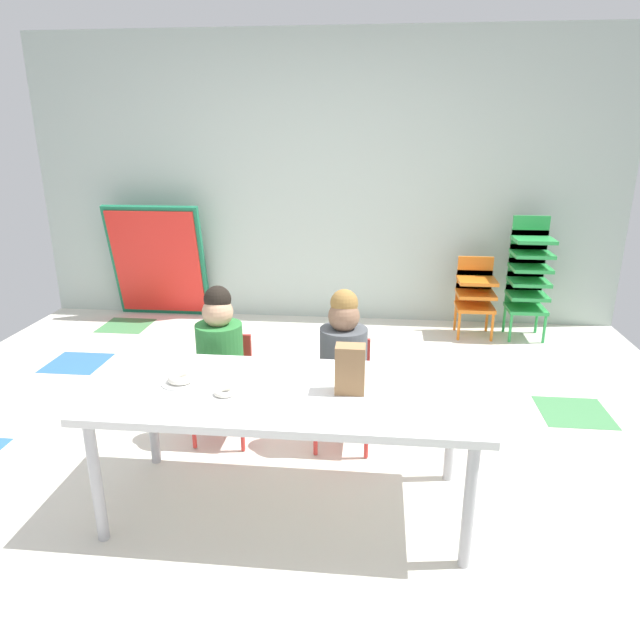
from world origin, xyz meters
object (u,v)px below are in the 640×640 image
folded_activity_table (158,262)px  donut_powdered_loose (225,392)px  kid_chair_green_stack (529,272)px  craft_table (287,400)px  seated_child_middle_seat (343,355)px  donut_powdered_on_plate (181,378)px  kid_chair_orange_stack (475,291)px  seated_child_near_camera (220,350)px  paper_plate_near_edge (181,382)px  paper_bag_brown (350,369)px

folded_activity_table → donut_powdered_loose: 3.21m
kid_chair_green_stack → folded_activity_table: size_ratio=0.96×
craft_table → folded_activity_table: bearing=121.1°
seated_child_middle_seat → donut_powdered_on_plate: size_ratio=7.55×
craft_table → kid_chair_orange_stack: 2.88m
seated_child_near_camera → kid_chair_orange_stack: size_ratio=1.35×
craft_table → seated_child_middle_seat: bearing=70.2°
kid_chair_green_stack → seated_child_middle_seat: bearing=-126.1°
kid_chair_green_stack → paper_plate_near_edge: (-2.16, -2.58, 0.05)m
donut_powdered_on_plate → seated_child_near_camera: bearing=88.1°
kid_chair_green_stack → donut_powdered_loose: (-1.93, -2.67, 0.05)m
kid_chair_orange_stack → folded_activity_table: folded_activity_table is taller
seated_child_near_camera → kid_chair_orange_stack: bearing=49.3°
craft_table → paper_plate_near_edge: size_ratio=9.60×
kid_chair_green_stack → paper_bag_brown: size_ratio=4.73×
craft_table → donut_powdered_loose: donut_powdered_loose is taller
craft_table → paper_plate_near_edge: (-0.49, 0.02, 0.06)m
kid_chair_green_stack → paper_plate_near_edge: bearing=-130.0°
seated_child_near_camera → donut_powdered_loose: seated_child_near_camera is taller
seated_child_middle_seat → folded_activity_table: bearing=130.9°
paper_plate_near_edge → paper_bag_brown: bearing=-0.9°
donut_powdered_loose → kid_chair_orange_stack: bearing=60.7°
craft_table → kid_chair_green_stack: 3.09m
craft_table → paper_bag_brown: 0.33m
kid_chair_orange_stack → donut_powdered_on_plate: kid_chair_orange_stack is taller
paper_plate_near_edge → craft_table: bearing=-1.9°
kid_chair_orange_stack → kid_chair_green_stack: kid_chair_green_stack is taller
seated_child_middle_seat → kid_chair_orange_stack: bearing=62.9°
paper_bag_brown → craft_table: bearing=-179.1°
craft_table → seated_child_near_camera: bearing=128.3°
paper_plate_near_edge → donut_powdered_loose: 0.25m
donut_powdered_on_plate → paper_plate_near_edge: bearing=0.0°
folded_activity_table → paper_bag_brown: bearing=-54.9°
kid_chair_orange_stack → kid_chair_green_stack: 0.47m
craft_table → kid_chair_orange_stack: size_ratio=2.54×
seated_child_middle_seat → donut_powdered_loose: seated_child_middle_seat is taller
craft_table → folded_activity_table: folded_activity_table is taller
craft_table → seated_child_near_camera: (-0.48, 0.60, -0.01)m
kid_chair_green_stack → donut_powdered_loose: kid_chair_green_stack is taller
donut_powdered_loose → craft_table: bearing=16.5°
seated_child_near_camera → folded_activity_table: 2.51m
seated_child_near_camera → paper_bag_brown: bearing=-38.3°
donut_powdered_on_plate → donut_powdered_loose: donut_powdered_on_plate is taller
kid_chair_orange_stack → donut_powdered_on_plate: bearing=-123.9°
donut_powdered_on_plate → kid_chair_green_stack: bearing=50.0°
seated_child_near_camera → paper_plate_near_edge: 0.59m
folded_activity_table → paper_bag_brown: size_ratio=4.94×
kid_chair_green_stack → donut_powdered_on_plate: kid_chair_green_stack is taller
seated_child_near_camera → folded_activity_table: size_ratio=0.84×
seated_child_middle_seat → paper_bag_brown: bearing=-83.7°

